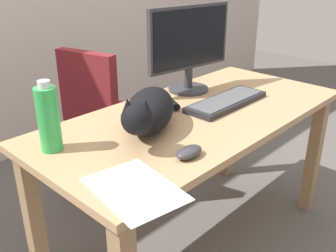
{
  "coord_description": "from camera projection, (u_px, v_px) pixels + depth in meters",
  "views": [
    {
      "loc": [
        -1.2,
        -0.97,
        1.32
      ],
      "look_at": [
        -0.29,
        -0.1,
        0.76
      ],
      "focal_mm": 41.08,
      "sensor_mm": 36.0,
      "label": 1
    }
  ],
  "objects": [
    {
      "name": "ground_plane",
      "position": [
        193.0,
        241.0,
        1.94
      ],
      "size": [
        8.0,
        8.0,
        0.0
      ],
      "primitive_type": "plane",
      "color": "#59544F"
    },
    {
      "name": "desk",
      "position": [
        197.0,
        134.0,
        1.7
      ],
      "size": [
        1.46,
        0.68,
        0.7
      ],
      "color": "tan",
      "rests_on": "ground_plane"
    },
    {
      "name": "office_chair",
      "position": [
        108.0,
        133.0,
        2.25
      ],
      "size": [
        0.49,
        0.48,
        0.88
      ],
      "color": "black",
      "rests_on": "ground_plane"
    },
    {
      "name": "monitor",
      "position": [
        189.0,
        46.0,
        1.85
      ],
      "size": [
        0.48,
        0.2,
        0.42
      ],
      "color": "#333338",
      "rests_on": "desk"
    },
    {
      "name": "keyboard",
      "position": [
        226.0,
        101.0,
        1.75
      ],
      "size": [
        0.44,
        0.15,
        0.03
      ],
      "color": "#232328",
      "rests_on": "desk"
    },
    {
      "name": "cat",
      "position": [
        149.0,
        111.0,
        1.46
      ],
      "size": [
        0.52,
        0.38,
        0.2
      ],
      "color": "black",
      "rests_on": "desk"
    },
    {
      "name": "computer_mouse",
      "position": [
        189.0,
        152.0,
        1.29
      ],
      "size": [
        0.11,
        0.06,
        0.04
      ],
      "primitive_type": "ellipsoid",
      "color": "#333338",
      "rests_on": "desk"
    },
    {
      "name": "paper_sheet",
      "position": [
        135.0,
        189.0,
        1.11
      ],
      "size": [
        0.26,
        0.33,
        0.0
      ],
      "primitive_type": "cube",
      "rotation": [
        0.0,
        0.0,
        -0.16
      ],
      "color": "white",
      "rests_on": "desk"
    },
    {
      "name": "water_bottle",
      "position": [
        48.0,
        119.0,
        1.3
      ],
      "size": [
        0.08,
        0.08,
        0.25
      ],
      "color": "green",
      "rests_on": "desk"
    }
  ]
}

